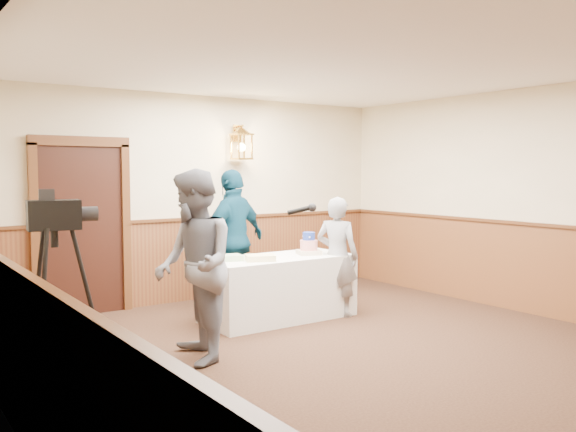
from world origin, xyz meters
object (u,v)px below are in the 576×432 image
Objects in this scene: tiered_cake at (309,246)px; sheet_cake_green at (229,258)px; interviewer at (194,266)px; baker at (337,256)px; tv_camera_rig at (57,311)px; assistant_p at (234,239)px; sheet_cake_yellow at (260,258)px; display_table at (278,288)px.

sheet_cake_green is at bearing 173.97° from tiered_cake.
sheet_cake_green is at bearing 150.55° from interviewer.
tiered_cake is 1.21× the size of sheet_cake_green.
tv_camera_rig is at bearing 75.25° from baker.
sheet_cake_yellow is at bearing 59.08° from assistant_p.
interviewer is 2.34m from baker.
assistant_p is 1.15× the size of tv_camera_rig.
display_table is at bearing -5.97° from sheet_cake_green.
interviewer is 2.22m from assistant_p.
sheet_cake_yellow is at bearing -172.71° from tiered_cake.
interviewer is (-1.98, -0.87, 0.04)m from tiered_cake.
tv_camera_rig is (-3.54, -0.90, -0.03)m from baker.
display_table is 0.76m from sheet_cake_green.
tv_camera_rig is at bearing -150.87° from sheet_cake_green.
display_table is at bearing 134.15° from interviewer.
sheet_cake_green is 0.89m from assistant_p.
sheet_cake_yellow is at bearing 54.00° from baker.
assistant_p is (0.20, 0.94, 0.11)m from sheet_cake_yellow.
sheet_cake_green is 1.37m from baker.
baker is at bearing -21.54° from display_table.
baker is at bearing -7.02° from sheet_cake_yellow.
display_table is at bearing 39.49° from baker.
assistant_p is (-0.57, 0.84, 0.04)m from tiered_cake.
display_table is 1.23× the size of baker.
interviewer reaches higher than tv_camera_rig.
tiered_cake is 2.16m from interviewer.
tiered_cake is at bearing 25.95° from tv_camera_rig.
interviewer is at bearing 31.61° from assistant_p.
sheet_cake_yellow is 0.22× the size of baker.
sheet_cake_yellow is 0.97m from assistant_p.
interviewer is at bearing 77.06° from baker.
sheet_cake_yellow reaches higher than sheet_cake_green.
baker is (0.27, -0.23, -0.13)m from tiered_cake.
tv_camera_rig is (-2.21, -1.23, -0.09)m from sheet_cake_green.
tiered_cake reaches higher than sheet_cake_yellow.
baker is at bearing 21.25° from tv_camera_rig.
tv_camera_rig is at bearing -157.74° from display_table.
interviewer reaches higher than tiered_cake.
tiered_cake is 0.22× the size of tv_camera_rig.
interviewer is (-1.21, -0.77, 0.12)m from sheet_cake_yellow.
assistant_p is at bearing 43.03° from tv_camera_rig.
tiered_cake is 0.19× the size of interviewer.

